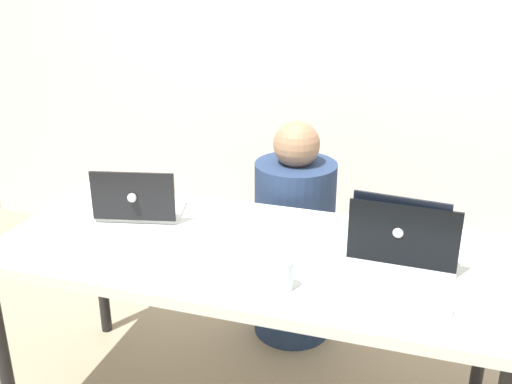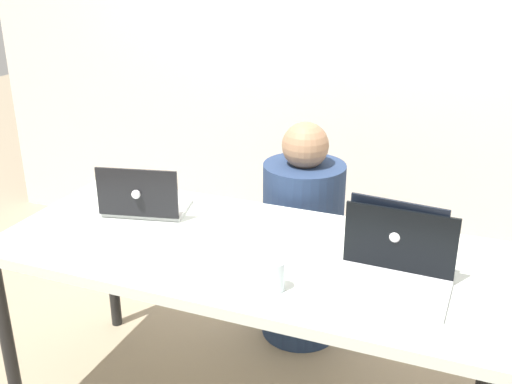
{
  "view_description": "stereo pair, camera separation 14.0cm",
  "coord_description": "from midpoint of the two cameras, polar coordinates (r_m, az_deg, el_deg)",
  "views": [
    {
      "loc": [
        0.59,
        -1.77,
        1.71
      ],
      "look_at": [
        0.0,
        0.08,
        0.92
      ],
      "focal_mm": 42.0,
      "sensor_mm": 36.0,
      "label": 1
    },
    {
      "loc": [
        0.72,
        -1.73,
        1.71
      ],
      "look_at": [
        0.0,
        0.08,
        0.92
      ],
      "focal_mm": 42.0,
      "sensor_mm": 36.0,
      "label": 2
    }
  ],
  "objects": [
    {
      "name": "back_wall",
      "position": [
        3.31,
        10.31,
        12.45
      ],
      "size": [
        4.64,
        0.1,
        2.36
      ],
      "primitive_type": "cube",
      "color": "silver",
      "rests_on": "ground"
    },
    {
      "name": "desk",
      "position": [
        2.13,
        1.12,
        -6.8
      ],
      "size": [
        1.78,
        0.77,
        0.74
      ],
      "color": "silver",
      "rests_on": "ground"
    },
    {
      "name": "person_at_center",
      "position": [
        2.75,
        5.88,
        -5.09
      ],
      "size": [
        0.44,
        0.44,
        1.04
      ],
      "rotation": [
        0.0,
        0.0,
        3.39
      ],
      "color": "navy",
      "rests_on": "ground"
    },
    {
      "name": "laptop_front_right",
      "position": [
        1.92,
        14.98,
        -7.35
      ],
      "size": [
        0.36,
        0.27,
        0.23
      ],
      "rotation": [
        0.0,
        0.0,
        -0.03
      ],
      "color": "silver",
      "rests_on": "desk"
    },
    {
      "name": "laptop_back_right",
      "position": [
        2.07,
        15.56,
        -5.0
      ],
      "size": [
        0.33,
        0.3,
        0.25
      ],
      "rotation": [
        0.0,
        0.0,
        3.04
      ],
      "color": "silver",
      "rests_on": "desk"
    },
    {
      "name": "laptop_back_left",
      "position": [
        2.38,
        -8.93,
        -1.0
      ],
      "size": [
        0.36,
        0.28,
        0.21
      ],
      "rotation": [
        0.0,
        0.0,
        3.37
      ],
      "color": "silver",
      "rests_on": "desk"
    },
    {
      "name": "water_glass_right",
      "position": [
        1.84,
        4.04,
        -8.17
      ],
      "size": [
        0.06,
        0.06,
        0.1
      ],
      "color": "silver",
      "rests_on": "desk"
    }
  ]
}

